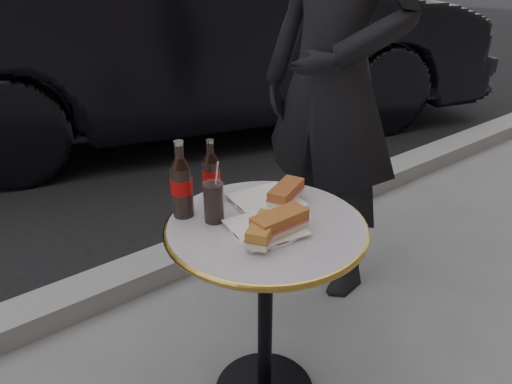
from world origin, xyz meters
TOP-DOWN VIEW (x-y plane):
  - curb at (0.00, 0.90)m, footprint 40.00×0.20m
  - bistro_table at (0.00, 0.00)m, footprint 0.62×0.62m
  - plate_left at (-0.03, -0.03)m, footprint 0.26×0.26m
  - plate_right at (0.08, 0.10)m, footprint 0.26×0.26m
  - sandwich_left_a at (-0.07, -0.08)m, footprint 0.16×0.14m
  - sandwich_left_b at (-0.01, -0.08)m, footprint 0.17×0.08m
  - sandwich_right at (0.13, 0.06)m, footprint 0.17×0.13m
  - cola_bottle_left at (-0.17, 0.20)m, footprint 0.09×0.09m
  - cola_bottle_right at (-0.04, 0.24)m, footprint 0.08×0.08m
  - cola_glass at (-0.11, 0.11)m, footprint 0.07×0.07m
  - parked_car at (1.43, 2.68)m, footprint 3.04×5.19m
  - pedestrian at (0.71, 0.43)m, footprint 0.56×0.76m

SIDE VIEW (x-z plane):
  - curb at x=0.00m, z-range -0.01..0.11m
  - bistro_table at x=0.00m, z-range 0.00..0.73m
  - plate_left at x=-0.03m, z-range 0.73..0.74m
  - plate_right at x=0.08m, z-range 0.73..0.74m
  - sandwich_left_a at x=-0.07m, z-range 0.74..0.80m
  - sandwich_right at x=0.13m, z-range 0.74..0.80m
  - sandwich_left_b at x=-0.01m, z-range 0.74..0.80m
  - cola_glass at x=-0.11m, z-range 0.73..0.86m
  - parked_car at x=1.43m, z-range 0.00..1.61m
  - cola_bottle_right at x=-0.04m, z-range 0.73..0.94m
  - cola_bottle_left at x=-0.17m, z-range 0.73..0.98m
  - pedestrian at x=0.71m, z-range 0.00..1.93m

